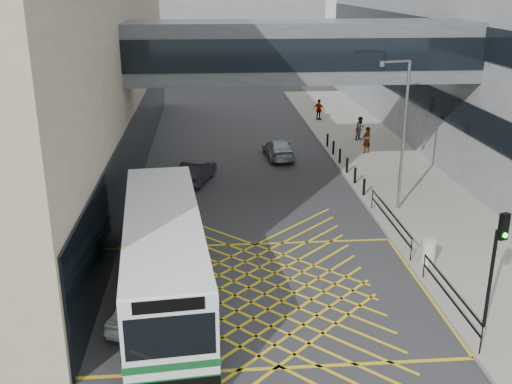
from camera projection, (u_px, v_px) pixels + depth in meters
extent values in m
plane|color=#333335|center=(265.00, 294.00, 22.07)|extent=(120.00, 120.00, 0.00)
cube|color=black|center=(141.00, 138.00, 36.00)|extent=(0.10, 41.50, 4.00)
cube|color=black|center=(395.00, 81.00, 44.23)|extent=(0.10, 43.50, 1.60)
cube|color=black|center=(399.00, 25.00, 42.91)|extent=(0.10, 43.50, 1.60)
cube|color=#494E53|center=(301.00, 51.00, 31.10)|extent=(20.00, 4.00, 3.00)
cube|color=black|center=(307.00, 55.00, 29.20)|extent=(19.50, 0.06, 1.60)
cube|color=black|center=(295.00, 47.00, 33.00)|extent=(19.50, 0.06, 1.60)
cube|color=gray|center=(387.00, 168.00, 36.84)|extent=(6.00, 54.00, 0.16)
cube|color=gold|center=(265.00, 294.00, 22.07)|extent=(12.00, 9.00, 0.01)
cube|color=silver|center=(164.00, 254.00, 21.20)|extent=(3.66, 11.68, 2.82)
cube|color=#0F4C20|center=(166.00, 285.00, 21.61)|extent=(3.70, 11.73, 0.36)
cube|color=#0F4C20|center=(165.00, 271.00, 21.43)|extent=(3.72, 11.73, 0.23)
cube|color=black|center=(163.00, 237.00, 21.66)|extent=(3.59, 10.23, 1.10)
cube|color=black|center=(170.00, 336.00, 15.80)|extent=(2.40, 0.30, 1.25)
cube|color=black|center=(169.00, 306.00, 15.46)|extent=(1.88, 0.24, 0.37)
cube|color=silver|center=(162.00, 217.00, 20.73)|extent=(3.63, 11.57, 0.10)
cube|color=black|center=(162.00, 225.00, 26.95)|extent=(2.61, 0.34, 0.31)
cylinder|color=black|center=(126.00, 348.00, 17.91)|extent=(0.39, 1.07, 1.04)
cylinder|color=black|center=(213.00, 340.00, 18.34)|extent=(0.39, 1.07, 1.04)
cylinder|color=black|center=(131.00, 250.00, 24.51)|extent=(0.39, 1.07, 1.04)
cylinder|color=black|center=(195.00, 245.00, 24.94)|extent=(0.39, 1.07, 1.04)
imported|color=white|center=(146.00, 304.00, 20.19)|extent=(2.92, 4.24, 1.25)
imported|color=black|center=(196.00, 172.00, 34.19)|extent=(2.76, 4.37, 1.28)
imported|color=#909498|center=(279.00, 148.00, 39.03)|extent=(1.97, 4.16, 1.26)
cylinder|color=black|center=(490.00, 280.00, 19.15)|extent=(0.15, 0.15, 3.45)
cube|color=black|center=(504.00, 227.00, 18.31)|extent=(0.32, 0.26, 0.86)
sphere|color=#19E533|center=(505.00, 235.00, 18.31)|extent=(0.20, 0.20, 0.16)
cylinder|color=slate|center=(404.00, 137.00, 28.85)|extent=(0.18, 0.18, 7.28)
cube|color=slate|center=(396.00, 61.00, 27.42)|extent=(1.43, 0.45, 0.09)
cylinder|color=slate|center=(382.00, 64.00, 27.22)|extent=(0.31, 0.31, 0.23)
cylinder|color=#ADA89E|center=(428.00, 252.00, 24.02)|extent=(0.57, 0.57, 0.98)
cube|color=black|center=(451.00, 287.00, 20.30)|extent=(0.05, 5.00, 0.05)
cube|color=black|center=(450.00, 297.00, 20.43)|extent=(0.05, 5.00, 0.05)
cube|color=black|center=(390.00, 212.00, 26.88)|extent=(0.05, 6.00, 0.05)
cube|color=black|center=(390.00, 220.00, 27.01)|extent=(0.05, 6.00, 0.05)
cylinder|color=black|center=(481.00, 340.00, 18.09)|extent=(0.04, 0.04, 1.00)
cylinder|color=black|center=(424.00, 266.00, 22.80)|extent=(0.04, 0.04, 1.00)
cylinder|color=black|center=(411.00, 249.00, 24.21)|extent=(0.04, 0.04, 1.00)
cylinder|color=black|center=(372.00, 199.00, 29.85)|extent=(0.04, 0.04, 1.00)
cylinder|color=black|center=(364.00, 187.00, 31.75)|extent=(0.14, 0.14, 0.90)
cylinder|color=black|center=(355.00, 175.00, 33.63)|extent=(0.14, 0.14, 0.90)
cylinder|color=black|center=(347.00, 165.00, 35.51)|extent=(0.14, 0.14, 0.90)
cylinder|color=black|center=(340.00, 156.00, 37.40)|extent=(0.14, 0.14, 0.90)
cylinder|color=black|center=(333.00, 148.00, 39.28)|extent=(0.14, 0.14, 0.90)
cylinder|color=black|center=(328.00, 140.00, 41.16)|extent=(0.14, 0.14, 0.90)
imported|color=gray|center=(367.00, 140.00, 39.46)|extent=(0.85, 0.77, 1.75)
imported|color=gray|center=(360.00, 128.00, 42.84)|extent=(0.92, 0.89, 1.66)
imported|color=gray|center=(319.00, 110.00, 49.03)|extent=(1.07, 1.02, 1.69)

